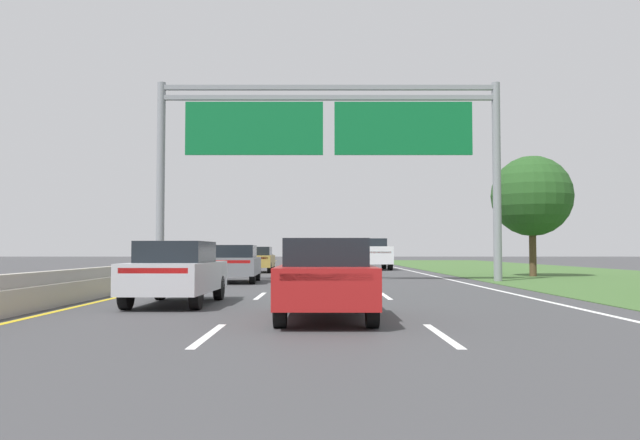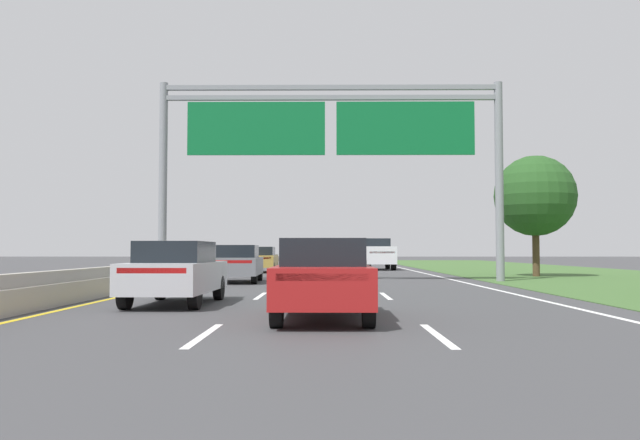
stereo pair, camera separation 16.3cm
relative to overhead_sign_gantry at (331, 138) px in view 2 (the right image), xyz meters
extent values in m
plane|color=#3D3D3F|center=(-0.30, 6.50, -6.25)|extent=(220.00, 220.00, 0.00)
cube|color=white|center=(-2.15, -18.00, -6.24)|extent=(0.14, 3.00, 0.01)
cube|color=white|center=(-2.15, -9.00, -6.24)|extent=(0.14, 3.00, 0.01)
cube|color=white|center=(-2.15, 0.00, -6.24)|extent=(0.14, 3.00, 0.01)
cube|color=white|center=(-2.15, 9.00, -6.24)|extent=(0.14, 3.00, 0.01)
cube|color=white|center=(-2.15, 18.00, -6.24)|extent=(0.14, 3.00, 0.01)
cube|color=white|center=(-2.15, 27.00, -6.24)|extent=(0.14, 3.00, 0.01)
cube|color=white|center=(-2.15, 36.00, -6.24)|extent=(0.14, 3.00, 0.01)
cube|color=white|center=(-2.15, 45.00, -6.24)|extent=(0.14, 3.00, 0.01)
cube|color=white|center=(-2.15, 54.00, -6.24)|extent=(0.14, 3.00, 0.01)
cube|color=white|center=(1.55, -18.00, -6.24)|extent=(0.14, 3.00, 0.01)
cube|color=white|center=(1.55, -9.00, -6.24)|extent=(0.14, 3.00, 0.01)
cube|color=white|center=(1.55, 0.00, -6.24)|extent=(0.14, 3.00, 0.01)
cube|color=white|center=(1.55, 9.00, -6.24)|extent=(0.14, 3.00, 0.01)
cube|color=white|center=(1.55, 18.00, -6.24)|extent=(0.14, 3.00, 0.01)
cube|color=white|center=(1.55, 27.00, -6.24)|extent=(0.14, 3.00, 0.01)
cube|color=white|center=(1.55, 36.00, -6.24)|extent=(0.14, 3.00, 0.01)
cube|color=white|center=(1.55, 45.00, -6.24)|extent=(0.14, 3.00, 0.01)
cube|color=white|center=(1.55, 54.00, -6.24)|extent=(0.14, 3.00, 0.01)
cube|color=white|center=(5.60, 6.50, -6.24)|extent=(0.16, 106.00, 0.01)
cube|color=gold|center=(-6.20, 6.50, -6.24)|extent=(0.16, 106.00, 0.01)
cube|color=#3D602D|center=(13.65, 6.50, -6.24)|extent=(14.00, 110.00, 0.02)
cube|color=#A8A399|center=(-6.90, 6.50, -5.97)|extent=(0.60, 110.00, 0.55)
cube|color=#A8A399|center=(-6.90, 6.50, -5.55)|extent=(0.25, 110.00, 0.30)
cylinder|color=gray|center=(-7.35, 0.09, -1.88)|extent=(0.36, 0.36, 8.73)
cylinder|color=gray|center=(7.35, 0.09, -1.88)|extent=(0.36, 0.36, 8.73)
cube|color=gray|center=(0.00, 0.09, 2.26)|extent=(14.70, 0.24, 0.20)
cube|color=gray|center=(0.00, 0.09, 1.81)|extent=(14.70, 0.24, 0.20)
cube|color=#0C602D|center=(-3.25, -0.09, 0.41)|extent=(6.00, 0.12, 2.33)
cube|color=#0C602D|center=(3.25, -0.09, 0.41)|extent=(6.00, 0.12, 2.33)
cube|color=silver|center=(3.48, 17.81, -5.33)|extent=(2.08, 5.43, 1.00)
cube|color=black|center=(3.47, 18.66, -4.44)|extent=(1.75, 1.93, 0.78)
cube|color=#B21414|center=(3.52, 15.15, -5.03)|extent=(1.68, 0.10, 0.12)
cube|color=silver|center=(3.51, 16.08, -4.73)|extent=(2.03, 1.97, 0.20)
cylinder|color=black|center=(2.61, 19.63, -5.83)|extent=(0.31, 0.84, 0.84)
cylinder|color=black|center=(4.31, 19.65, -5.83)|extent=(0.31, 0.84, 0.84)
cylinder|color=black|center=(2.66, 15.96, -5.83)|extent=(0.31, 0.84, 0.84)
cylinder|color=black|center=(4.36, 15.98, -5.83)|extent=(0.31, 0.84, 0.84)
cube|color=#B2B5BA|center=(-3.96, -12.03, -5.56)|extent=(1.90, 4.43, 0.72)
cube|color=black|center=(-3.96, -12.08, -4.94)|extent=(1.61, 2.33, 0.52)
cube|color=#B21414|center=(-4.00, -14.19, -5.34)|extent=(1.53, 0.11, 0.12)
cylinder|color=black|center=(-4.74, -10.52, -5.92)|extent=(0.23, 0.66, 0.66)
cylinder|color=black|center=(-3.14, -10.55, -5.92)|extent=(0.23, 0.66, 0.66)
cylinder|color=black|center=(-4.79, -13.51, -5.92)|extent=(0.23, 0.66, 0.66)
cylinder|color=black|center=(-3.19, -13.54, -5.92)|extent=(0.23, 0.66, 0.66)
cube|color=slate|center=(-3.92, -0.68, -5.56)|extent=(1.94, 4.45, 0.72)
cube|color=black|center=(-3.92, -0.73, -4.94)|extent=(1.63, 2.34, 0.52)
cube|color=#B21414|center=(-3.86, -2.84, -5.34)|extent=(1.53, 0.12, 0.12)
cylinder|color=black|center=(-4.76, 0.79, -5.92)|extent=(0.24, 0.67, 0.66)
cylinder|color=black|center=(-3.16, 0.84, -5.92)|extent=(0.24, 0.67, 0.66)
cylinder|color=black|center=(-4.68, -2.20, -5.92)|extent=(0.24, 0.67, 0.66)
cylinder|color=black|center=(-3.08, -2.16, -5.92)|extent=(0.24, 0.67, 0.66)
cube|color=maroon|center=(-0.27, -15.52, -5.56)|extent=(1.84, 4.41, 0.72)
cube|color=black|center=(-0.27, -15.57, -4.94)|extent=(1.57, 2.31, 0.52)
cube|color=#B21414|center=(-0.28, -17.68, -5.34)|extent=(1.53, 0.09, 0.12)
cylinder|color=black|center=(-1.06, -14.02, -5.92)|extent=(0.22, 0.66, 0.66)
cylinder|color=black|center=(0.54, -14.02, -5.92)|extent=(0.22, 0.66, 0.66)
cylinder|color=black|center=(-1.07, -17.01, -5.92)|extent=(0.22, 0.66, 0.66)
cylinder|color=black|center=(0.53, -17.01, -5.92)|extent=(0.22, 0.66, 0.66)
cube|color=#A38438|center=(-4.20, 12.10, -5.56)|extent=(1.84, 4.41, 0.72)
cube|color=black|center=(-4.20, 12.05, -4.94)|extent=(1.58, 2.31, 0.52)
cube|color=#B21414|center=(-4.19, 9.94, -5.34)|extent=(1.53, 0.09, 0.12)
cylinder|color=black|center=(-5.01, 13.59, -5.92)|extent=(0.22, 0.66, 0.66)
cylinder|color=black|center=(-3.41, 13.60, -5.92)|extent=(0.22, 0.66, 0.66)
cylinder|color=black|center=(-5.00, 10.60, -5.92)|extent=(0.22, 0.66, 0.66)
cylinder|color=black|center=(-3.40, 10.61, -5.92)|extent=(0.22, 0.66, 0.66)
cylinder|color=#4C3823|center=(10.58, 5.36, -5.00)|extent=(0.36, 0.36, 2.50)
sphere|color=#234C1E|center=(10.58, 5.36, -2.08)|extent=(4.16, 4.16, 4.16)
camera|label=1|loc=(-0.38, -28.48, -4.90)|focal=36.89mm
camera|label=2|loc=(-0.22, -28.48, -4.90)|focal=36.89mm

